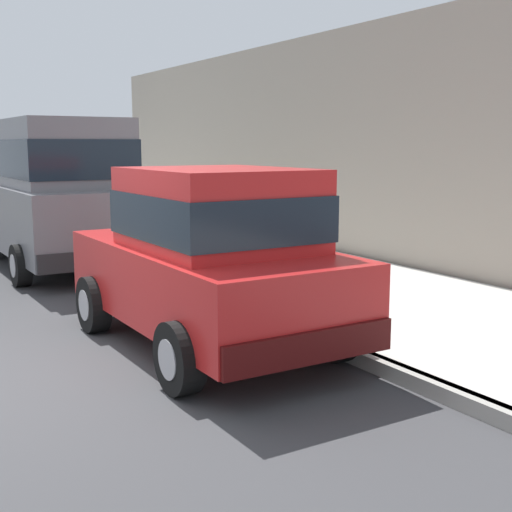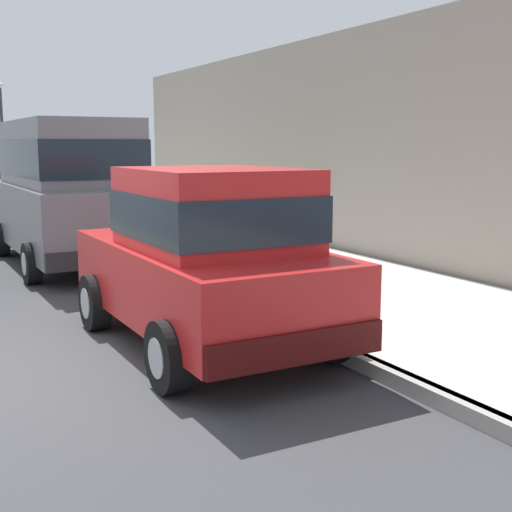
% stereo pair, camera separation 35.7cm
% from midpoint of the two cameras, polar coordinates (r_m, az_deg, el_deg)
% --- Properties ---
extents(curb, '(0.16, 64.00, 0.14)m').
position_cam_midpoint_polar(curb, '(7.68, 3.95, -6.07)').
color(curb, gray).
rests_on(curb, ground).
extents(sidewalk, '(3.60, 64.00, 0.14)m').
position_cam_midpoint_polar(sidewalk, '(8.75, 14.00, -4.41)').
color(sidewalk, '#B7B5AD').
rests_on(sidewalk, ground).
extents(car_red_hatchback, '(1.97, 3.81, 1.88)m').
position_cam_midpoint_polar(car_red_hatchback, '(7.00, -2.64, 0.02)').
color(car_red_hatchback, red).
rests_on(car_red_hatchback, ground).
extents(car_grey_van, '(2.16, 4.91, 2.52)m').
position_cam_midpoint_polar(car_grey_van, '(12.35, -14.76, 5.73)').
color(car_grey_van, slate).
rests_on(car_grey_van, ground).
extents(car_white_sedan, '(2.10, 4.63, 1.92)m').
position_cam_midpoint_polar(car_white_sedan, '(17.71, -18.67, 5.23)').
color(car_white_sedan, white).
rests_on(car_white_sedan, ground).
extents(dog_white, '(0.46, 0.67, 0.49)m').
position_cam_midpoint_polar(dog_white, '(8.78, 6.52, -1.74)').
color(dog_white, white).
rests_on(dog_white, sidewalk).
extents(fire_hydrant, '(0.34, 0.24, 0.72)m').
position_cam_midpoint_polar(fire_hydrant, '(12.05, -6.57, 1.51)').
color(fire_hydrant, gold).
rests_on(fire_hydrant, sidewalk).
extents(street_lamp, '(0.36, 0.36, 4.42)m').
position_cam_midpoint_polar(street_lamp, '(29.47, -20.28, 10.35)').
color(street_lamp, '#2D2D33').
rests_on(street_lamp, sidewalk).
extents(building_facade, '(0.50, 20.00, 4.17)m').
position_cam_midpoint_polar(building_facade, '(13.10, 8.67, 9.15)').
color(building_facade, '#9E9384').
rests_on(building_facade, ground).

